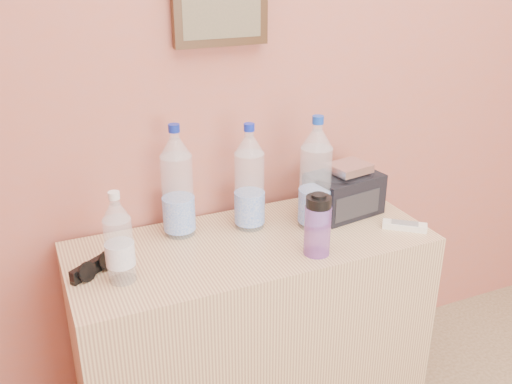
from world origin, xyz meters
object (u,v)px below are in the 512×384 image
Objects in this scene: foil_packet at (349,168)px; toiletry_bag at (344,191)px; pet_large_b at (177,187)px; sunglasses at (93,267)px; pet_small at (119,243)px; pet_large_c at (249,183)px; nalgene_bottle at (318,225)px; ac_remote at (405,226)px; pet_large_d at (315,179)px; dresser at (252,333)px.

toiletry_bag is at bearing 90.75° from foil_packet.
sunglasses is (-0.29, -0.14, -0.14)m from pet_large_b.
pet_small is 0.80m from toiletry_bag.
sunglasses is at bearing -177.30° from foil_packet.
foil_packet is at bearing -8.88° from pet_large_c.
nalgene_bottle is 1.53× the size of foil_packet.
toiletry_bag is at bearing 160.29° from ac_remote.
pet_large_b is at bearing 163.95° from toiletry_bag.
pet_large_c reaches higher than ac_remote.
ac_remote is (0.34, 0.03, -0.09)m from nalgene_bottle.
pet_large_d is 0.65m from pet_small.
nalgene_bottle is 1.24× the size of sunglasses.
pet_large_b is 0.23m from pet_large_c.
nalgene_bottle is at bearing -45.61° from dresser.
toiletry_bag is (0.34, -0.03, -0.08)m from pet_large_c.
pet_large_b is (-0.19, 0.14, 0.52)m from dresser.
pet_large_b is at bearing 163.71° from pet_large_d.
pet_large_d reaches higher than toiletry_bag.
toiletry_bag is (0.14, 0.05, -0.09)m from pet_large_d.
pet_small reaches higher than sunglasses.
pet_large_c is (0.03, 0.10, 0.51)m from dresser.
pet_small is 0.57m from nalgene_bottle.
pet_small is at bearing -171.26° from dresser.
pet_large_d is 0.15m from foil_packet.
pet_large_b is 2.33× the size of sunglasses.
ac_remote is (0.98, -0.13, -0.01)m from sunglasses.
pet_large_b is 2.56× the size of ac_remote.
pet_large_d is 1.41× the size of pet_small.
pet_large_b is 0.97× the size of pet_large_d.
sunglasses is at bearing -169.79° from pet_large_c.
ac_remote is 0.23m from toiletry_bag.
nalgene_bottle reaches higher than sunglasses.
toiletry_bag is (0.37, 0.07, 0.43)m from dresser.
nalgene_bottle is (0.34, -0.29, -0.07)m from pet_large_b.
sunglasses is 0.86m from toiletry_bag.
pet_large_d is (0.20, -0.08, 0.01)m from pet_large_c.
foil_packet reaches higher than ac_remote.
pet_large_d is 0.34m from ac_remote.
pet_large_d reaches higher than pet_large_c.
sunglasses is (-0.63, 0.15, -0.08)m from nalgene_bottle.
toiletry_bag reaches higher than dresser.
pet_large_b reaches higher than foil_packet.
dresser is 0.62m from ac_remote.
ac_remote is 1.12× the size of foil_packet.
ac_remote is at bearing -41.15° from sunglasses.
pet_large_c is 0.94× the size of pet_large_d.
foil_packet is (0.86, 0.04, 0.15)m from sunglasses.
sunglasses is 0.98m from ac_remote.
pet_large_b is at bearing -162.69° from ac_remote.
toiletry_bag is at bearing 18.77° from pet_large_d.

